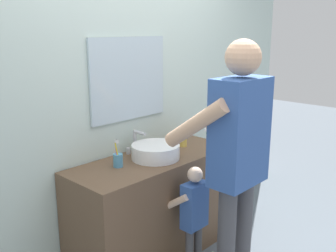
{
  "coord_description": "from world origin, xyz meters",
  "views": [
    {
      "loc": [
        -1.98,
        -1.72,
        1.79
      ],
      "look_at": [
        0.0,
        0.15,
        1.1
      ],
      "focal_mm": 41.63,
      "sensor_mm": 36.0,
      "label": 1
    }
  ],
  "objects": [
    {
      "name": "toothbrush_cup",
      "position": [
        -0.31,
        0.35,
        0.87
      ],
      "size": [
        0.07,
        0.07,
        0.21
      ],
      "color": "#4C8EB2",
      "rests_on": "vanity_cabinet"
    },
    {
      "name": "back_wall",
      "position": [
        0.0,
        0.62,
        1.35
      ],
      "size": [
        4.4,
        0.1,
        2.7
      ],
      "color": "silver",
      "rests_on": "ground"
    },
    {
      "name": "adult_parent",
      "position": [
        0.07,
        -0.4,
        1.04
      ],
      "size": [
        0.53,
        0.56,
        1.73
      ],
      "color": "#47474C",
      "rests_on": "ground"
    },
    {
      "name": "child_toddler",
      "position": [
        0.0,
        -0.1,
        0.51
      ],
      "size": [
        0.26,
        0.26,
        0.85
      ],
      "color": "#47474C",
      "rests_on": "ground"
    },
    {
      "name": "sink_basin",
      "position": [
        0.0,
        0.28,
        0.88
      ],
      "size": [
        0.37,
        0.37,
        0.11
      ],
      "color": "white",
      "rests_on": "vanity_cabinet"
    },
    {
      "name": "vanity_cabinet",
      "position": [
        0.0,
        0.3,
        0.41
      ],
      "size": [
        1.39,
        0.54,
        0.82
      ],
      "primitive_type": "cube",
      "color": "brown",
      "rests_on": "ground"
    },
    {
      "name": "faucet",
      "position": [
        0.0,
        0.5,
        0.9
      ],
      "size": [
        0.18,
        0.14,
        0.18
      ],
      "color": "#B7BABF",
      "rests_on": "vanity_cabinet"
    },
    {
      "name": "soap_bottle",
      "position": [
        0.38,
        0.33,
        0.89
      ],
      "size": [
        0.06,
        0.06,
        0.16
      ],
      "color": "gold",
      "rests_on": "vanity_cabinet"
    }
  ]
}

